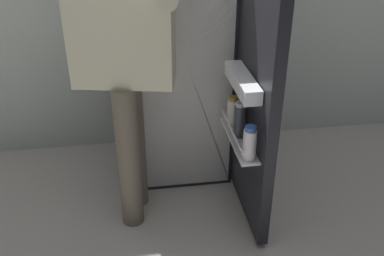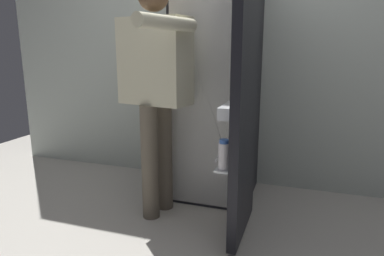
{
  "view_description": "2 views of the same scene",
  "coord_description": "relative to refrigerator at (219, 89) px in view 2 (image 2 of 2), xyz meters",
  "views": [
    {
      "loc": [
        -0.28,
        -1.95,
        1.64
      ],
      "look_at": [
        0.01,
        -0.0,
        0.56
      ],
      "focal_mm": 40.91,
      "sensor_mm": 36.0,
      "label": 1
    },
    {
      "loc": [
        0.68,
        -2.08,
        1.18
      ],
      "look_at": [
        -0.01,
        -0.04,
        0.68
      ],
      "focal_mm": 32.41,
      "sensor_mm": 36.0,
      "label": 2
    }
  ],
  "objects": [
    {
      "name": "ground_plane",
      "position": [
        -0.03,
        -0.5,
        -0.87
      ],
      "size": [
        5.92,
        5.92,
        0.0
      ],
      "primitive_type": "plane",
      "color": "#B7B2A8"
    },
    {
      "name": "refrigerator",
      "position": [
        0.0,
        0.0,
        0.0
      ],
      "size": [
        0.65,
        1.2,
        1.74
      ],
      "color": "black",
      "rests_on": "ground_plane"
    },
    {
      "name": "person",
      "position": [
        -0.33,
        -0.43,
        0.1
      ],
      "size": [
        0.56,
        0.83,
        1.61
      ],
      "color": "#665B4C",
      "rests_on": "ground_plane"
    },
    {
      "name": "kitchen_wall",
      "position": [
        -0.03,
        0.41,
        0.42
      ],
      "size": [
        4.4,
        0.1,
        2.58
      ],
      "primitive_type": "cube",
      "color": "beige",
      "rests_on": "ground_plane"
    }
  ]
}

